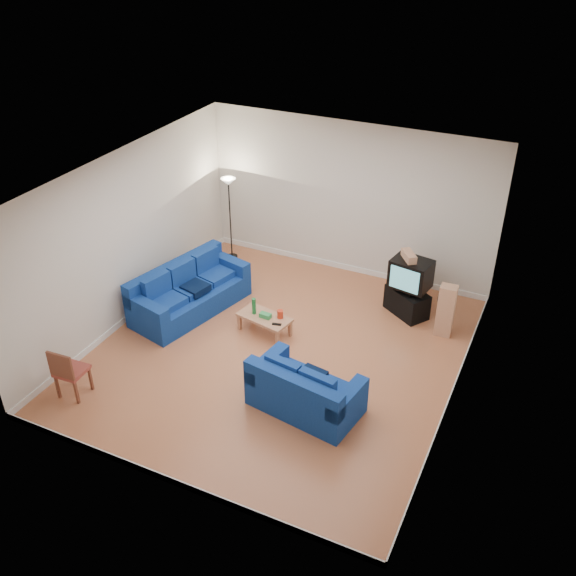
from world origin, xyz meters
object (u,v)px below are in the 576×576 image
at_px(coffee_table, 265,319).
at_px(television, 411,274).
at_px(sofa_loveseat, 304,393).
at_px(tv_stand, 407,302).
at_px(sofa_three_seat, 188,294).

height_order(coffee_table, television, television).
bearing_deg(television, sofa_loveseat, -91.87).
bearing_deg(tv_stand, sofa_three_seat, -123.53).
bearing_deg(tv_stand, coffee_table, -108.04).
bearing_deg(television, sofa_three_seat, -147.26).
height_order(sofa_three_seat, television, television).
relative_size(sofa_loveseat, tv_stand, 2.17).
xyz_separation_m(sofa_loveseat, television, (0.69, 3.26, 0.57)).
distance_m(sofa_loveseat, television, 3.38).
distance_m(sofa_three_seat, tv_stand, 4.15).
relative_size(sofa_three_seat, coffee_table, 2.41).
height_order(sofa_three_seat, tv_stand, sofa_three_seat).
height_order(tv_stand, television, television).
xyz_separation_m(coffee_table, television, (2.16, 1.69, 0.59)).
xyz_separation_m(coffee_table, tv_stand, (2.14, 1.71, -0.05)).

